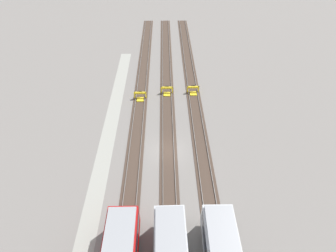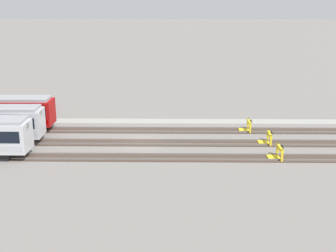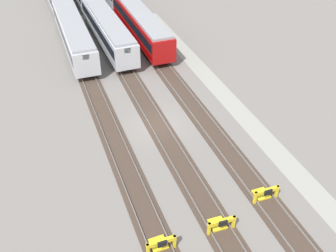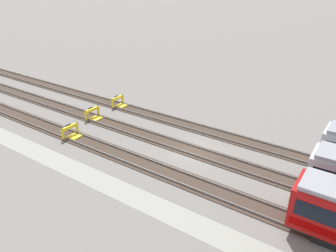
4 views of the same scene
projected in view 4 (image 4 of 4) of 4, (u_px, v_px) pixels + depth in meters
name	position (u px, v px, depth m)	size (l,w,h in m)	color
ground_plane	(193.00, 151.00, 29.97)	(400.00, 400.00, 0.00)	gray
service_walkway	(137.00, 198.00, 23.89)	(54.00, 2.00, 0.01)	#9E9E93
rail_track_nearest	(166.00, 173.00, 26.75)	(90.00, 2.23, 0.21)	#47382D
rail_track_near_inner	(193.00, 151.00, 29.95)	(90.00, 2.24, 0.21)	#47382D
rail_track_middle	(214.00, 133.00, 33.15)	(90.00, 2.23, 0.21)	#47382D
bumper_stop_nearest_track	(72.00, 132.00, 32.28)	(1.35, 2.00, 1.22)	yellow
bumper_stop_near_inner_track	(94.00, 114.00, 36.17)	(1.37, 2.01, 1.22)	yellow
bumper_stop_middle_track	(119.00, 102.00, 39.44)	(1.35, 2.00, 1.22)	yellow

